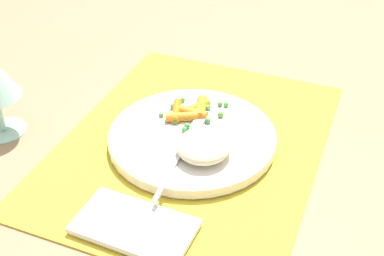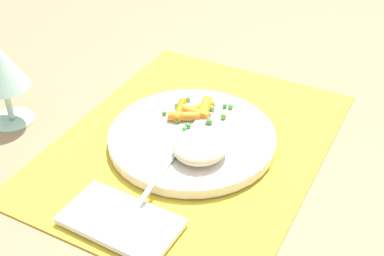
% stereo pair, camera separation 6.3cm
% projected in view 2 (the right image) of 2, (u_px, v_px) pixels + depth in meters
% --- Properties ---
extents(ground_plane, '(2.40, 2.40, 0.00)m').
position_uv_depth(ground_plane, '(192.00, 144.00, 0.79)').
color(ground_plane, '#997551').
extents(placemat, '(0.48, 0.37, 0.01)m').
position_uv_depth(placemat, '(192.00, 143.00, 0.78)').
color(placemat, gold).
rests_on(placemat, ground_plane).
extents(plate, '(0.25, 0.25, 0.01)m').
position_uv_depth(plate, '(192.00, 137.00, 0.78)').
color(plate, silver).
rests_on(plate, placemat).
extents(rice_mound, '(0.08, 0.08, 0.03)m').
position_uv_depth(rice_mound, '(200.00, 146.00, 0.72)').
color(rice_mound, beige).
rests_on(rice_mound, plate).
extents(carrot_portion, '(0.08, 0.06, 0.02)m').
position_uv_depth(carrot_portion, '(195.00, 111.00, 0.81)').
color(carrot_portion, orange).
rests_on(carrot_portion, plate).
extents(pea_scatter, '(0.09, 0.09, 0.01)m').
position_uv_depth(pea_scatter, '(198.00, 113.00, 0.81)').
color(pea_scatter, '#4E9239').
rests_on(pea_scatter, plate).
extents(fork, '(0.21, 0.03, 0.01)m').
position_uv_depth(fork, '(184.00, 143.00, 0.75)').
color(fork, silver).
rests_on(fork, plate).
extents(napkin, '(0.09, 0.15, 0.01)m').
position_uv_depth(napkin, '(119.00, 221.00, 0.64)').
color(napkin, white).
rests_on(napkin, placemat).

